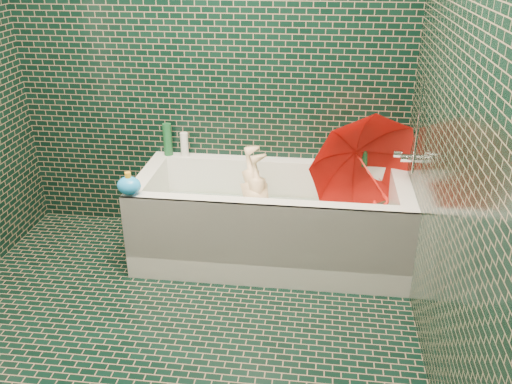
# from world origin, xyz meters

# --- Properties ---
(floor) EXTENTS (2.80, 2.80, 0.00)m
(floor) POSITION_xyz_m (0.00, 0.00, 0.00)
(floor) COLOR black
(floor) RESTS_ON ground
(wall_back) EXTENTS (2.80, 0.00, 2.80)m
(wall_back) POSITION_xyz_m (0.00, 1.40, 1.25)
(wall_back) COLOR black
(wall_back) RESTS_ON floor
(wall_right) EXTENTS (0.00, 2.80, 2.80)m
(wall_right) POSITION_xyz_m (1.30, 0.00, 1.25)
(wall_right) COLOR black
(wall_right) RESTS_ON floor
(bathtub) EXTENTS (1.70, 0.75, 0.55)m
(bathtub) POSITION_xyz_m (0.45, 1.01, 0.21)
(bathtub) COLOR white
(bathtub) RESTS_ON floor
(bath_mat) EXTENTS (1.35, 0.47, 0.01)m
(bath_mat) POSITION_xyz_m (0.45, 1.02, 0.16)
(bath_mat) COLOR green
(bath_mat) RESTS_ON bathtub
(water) EXTENTS (1.48, 0.53, 0.00)m
(water) POSITION_xyz_m (0.45, 1.02, 0.30)
(water) COLOR silver
(water) RESTS_ON bathtub
(faucet) EXTENTS (0.18, 0.19, 0.55)m
(faucet) POSITION_xyz_m (1.26, 1.02, 0.77)
(faucet) COLOR silver
(faucet) RESTS_ON wall_right
(child) EXTENTS (0.91, 0.57, 0.28)m
(child) POSITION_xyz_m (0.38, 1.03, 0.31)
(child) COLOR beige
(child) RESTS_ON bathtub
(umbrella) EXTENTS (1.00, 0.95, 0.91)m
(umbrella) POSITION_xyz_m (1.05, 1.03, 0.61)
(umbrella) COLOR red
(umbrella) RESTS_ON bathtub
(soap_bottle_a) EXTENTS (0.12, 0.12, 0.24)m
(soap_bottle_a) POSITION_xyz_m (1.25, 1.35, 0.55)
(soap_bottle_a) COLOR white
(soap_bottle_a) RESTS_ON bathtub
(soap_bottle_b) EXTENTS (0.12, 0.12, 0.19)m
(soap_bottle_b) POSITION_xyz_m (1.21, 1.32, 0.55)
(soap_bottle_b) COLOR #421E71
(soap_bottle_b) RESTS_ON bathtub
(soap_bottle_c) EXTENTS (0.14, 0.14, 0.17)m
(soap_bottle_c) POSITION_xyz_m (1.14, 1.36, 0.55)
(soap_bottle_c) COLOR #164E27
(soap_bottle_c) RESTS_ON bathtub
(bottle_right_tall) EXTENTS (0.06, 0.06, 0.22)m
(bottle_right_tall) POSITION_xyz_m (1.02, 1.32, 0.66)
(bottle_right_tall) COLOR #164E27
(bottle_right_tall) RESTS_ON bathtub
(bottle_right_pump) EXTENTS (0.07, 0.07, 0.19)m
(bottle_right_pump) POSITION_xyz_m (1.13, 1.35, 0.65)
(bottle_right_pump) COLOR silver
(bottle_right_pump) RESTS_ON bathtub
(bottle_left_tall) EXTENTS (0.07, 0.07, 0.22)m
(bottle_left_tall) POSITION_xyz_m (-0.30, 1.35, 0.66)
(bottle_left_tall) COLOR #164E27
(bottle_left_tall) RESTS_ON bathtub
(bottle_left_short) EXTENTS (0.05, 0.05, 0.17)m
(bottle_left_short) POSITION_xyz_m (-0.18, 1.34, 0.63)
(bottle_left_short) COLOR white
(bottle_left_short) RESTS_ON bathtub
(rubber_duck) EXTENTS (0.12, 0.08, 0.10)m
(rubber_duck) POSITION_xyz_m (0.94, 1.36, 0.59)
(rubber_duck) COLOR orange
(rubber_duck) RESTS_ON bathtub
(bath_toy) EXTENTS (0.16, 0.14, 0.14)m
(bath_toy) POSITION_xyz_m (-0.35, 0.70, 0.61)
(bath_toy) COLOR #1B90F4
(bath_toy) RESTS_ON bathtub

